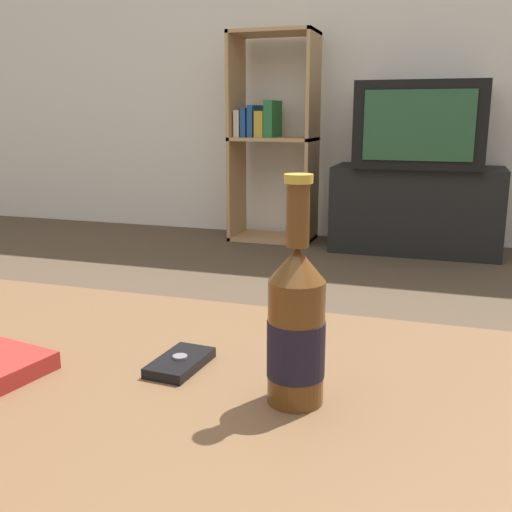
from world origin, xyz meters
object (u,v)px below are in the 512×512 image
object	(u,v)px
beer_bottle	(296,327)
cell_phone	(180,362)
tv_stand	(416,209)
bookshelf	(270,135)
television	(421,125)

from	to	relation	value
beer_bottle	cell_phone	xyz separation A→B (m)	(-0.17, 0.05, -0.09)
tv_stand	bookshelf	distance (m)	0.94
cell_phone	tv_stand	bearing A→B (deg)	90.78
beer_bottle	cell_phone	size ratio (longest dim) A/B	2.53
tv_stand	cell_phone	distance (m)	2.69
tv_stand	beer_bottle	bearing A→B (deg)	-89.52
television	beer_bottle	xyz separation A→B (m)	(0.02, -2.72, -0.19)
tv_stand	television	xyz separation A→B (m)	(0.00, -0.00, 0.45)
tv_stand	beer_bottle	xyz separation A→B (m)	(0.02, -2.73, 0.27)
tv_stand	beer_bottle	world-z (taller)	beer_bottle
bookshelf	beer_bottle	distance (m)	2.92
tv_stand	beer_bottle	distance (m)	2.74
bookshelf	cell_phone	size ratio (longest dim) A/B	11.20
bookshelf	beer_bottle	bearing A→B (deg)	-72.47
beer_bottle	television	bearing A→B (deg)	90.48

